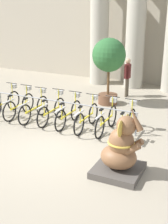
{
  "coord_description": "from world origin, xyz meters",
  "views": [
    {
      "loc": [
        4.15,
        -6.68,
        3.91
      ],
      "look_at": [
        0.65,
        0.71,
        1.0
      ],
      "focal_mm": 50.0,
      "sensor_mm": 36.0,
      "label": 1
    }
  ],
  "objects": [
    {
      "name": "bicycle_3",
      "position": [
        -1.11,
        1.87,
        0.42
      ],
      "size": [
        0.48,
        1.8,
        1.06
      ],
      "color": "black",
      "rests_on": "ground_plane"
    },
    {
      "name": "ground_plane",
      "position": [
        0.0,
        0.0,
        0.0
      ],
      "size": [
        60.0,
        60.0,
        0.0
      ],
      "primitive_type": "plane",
      "color": "#9E937F"
    },
    {
      "name": "bicycle_2",
      "position": [
        -1.78,
        1.8,
        0.42
      ],
      "size": [
        0.48,
        1.8,
        1.06
      ],
      "color": "black",
      "rests_on": "ground_plane"
    },
    {
      "name": "bicycle_4",
      "position": [
        -0.44,
        1.85,
        0.42
      ],
      "size": [
        0.48,
        1.8,
        1.06
      ],
      "color": "black",
      "rests_on": "ground_plane"
    },
    {
      "name": "column_middle",
      "position": [
        0.0,
        7.6,
        2.62
      ],
      "size": [
        1.11,
        1.11,
        5.16
      ],
      "color": "#ADA899",
      "rests_on": "ground_plane"
    },
    {
      "name": "bicycle_5",
      "position": [
        0.23,
        1.81,
        0.42
      ],
      "size": [
        0.48,
        1.8,
        1.06
      ],
      "color": "black",
      "rests_on": "ground_plane"
    },
    {
      "name": "column_left",
      "position": [
        -1.8,
        7.6,
        2.62
      ],
      "size": [
        1.11,
        1.11,
        5.16
      ],
      "color": "#ADA899",
      "rests_on": "ground_plane"
    },
    {
      "name": "elephant_statue",
      "position": [
        2.11,
        -0.38,
        0.59
      ],
      "size": [
        1.12,
        1.12,
        1.74
      ],
      "color": "#4C4742",
      "rests_on": "ground_plane"
    },
    {
      "name": "potted_tree",
      "position": [
        -0.13,
        4.59,
        1.79
      ],
      "size": [
        1.31,
        1.31,
        2.62
      ],
      "color": "brown",
      "rests_on": "ground_plane"
    },
    {
      "name": "bike_rack",
      "position": [
        -0.78,
        1.95,
        0.63
      ],
      "size": [
        5.27,
        0.05,
        0.77
      ],
      "color": "gray",
      "rests_on": "ground_plane"
    },
    {
      "name": "person_pedestrian",
      "position": [
        0.24,
        5.88,
        0.99
      ],
      "size": [
        0.22,
        0.47,
        1.66
      ],
      "color": "brown",
      "rests_on": "ground_plane"
    },
    {
      "name": "building_facade",
      "position": [
        0.0,
        8.6,
        3.0
      ],
      "size": [
        20.0,
        0.2,
        6.0
      ],
      "color": "#B2A893",
      "rests_on": "ground_plane"
    },
    {
      "name": "bicycle_7",
      "position": [
        1.56,
        1.82,
        0.42
      ],
      "size": [
        0.48,
        1.8,
        1.06
      ],
      "color": "black",
      "rests_on": "ground_plane"
    },
    {
      "name": "bicycle_0",
      "position": [
        -3.11,
        1.87,
        0.42
      ],
      "size": [
        0.48,
        1.8,
        1.06
      ],
      "color": "black",
      "rests_on": "ground_plane"
    },
    {
      "name": "bicycle_6",
      "position": [
        0.89,
        1.86,
        0.42
      ],
      "size": [
        0.48,
        1.8,
        1.06
      ],
      "color": "black",
      "rests_on": "ground_plane"
    },
    {
      "name": "bicycle_1",
      "position": [
        -2.45,
        1.86,
        0.42
      ],
      "size": [
        0.48,
        1.8,
        1.06
      ],
      "color": "black",
      "rests_on": "ground_plane"
    }
  ]
}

